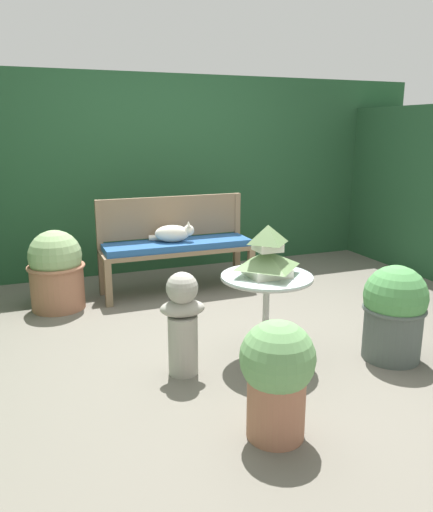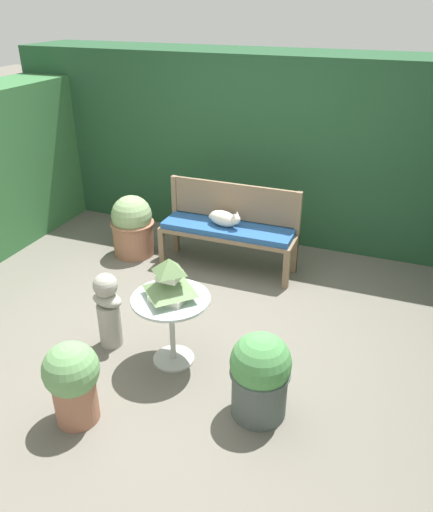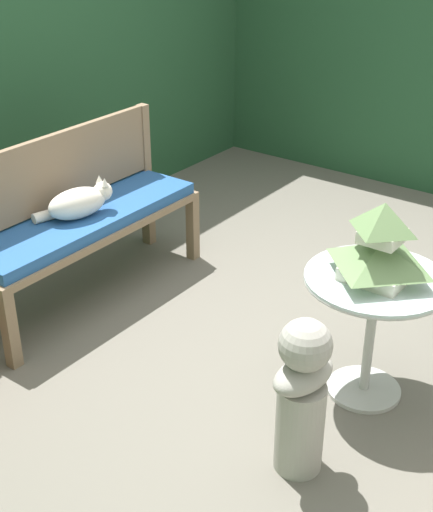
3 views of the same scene
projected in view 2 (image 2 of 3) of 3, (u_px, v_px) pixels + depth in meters
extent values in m
plane|color=#666056|center=(192.00, 327.00, 4.52)|extent=(30.00, 30.00, 0.00)
cube|color=#234C2D|center=(272.00, 144.00, 6.08)|extent=(6.40, 0.96, 2.12)
cube|color=#7F664C|center=(162.00, 248.00, 5.49)|extent=(0.06, 0.06, 0.40)
cube|color=#7F664C|center=(286.00, 270.00, 5.04)|extent=(0.06, 0.06, 0.40)
cube|color=#7F664C|center=(176.00, 235.00, 5.79)|extent=(0.06, 0.06, 0.40)
cube|color=#7F664C|center=(294.00, 255.00, 5.34)|extent=(0.06, 0.06, 0.40)
cube|color=#7F664C|center=(228.00, 233.00, 5.31)|extent=(1.46, 0.42, 0.04)
cube|color=#23518E|center=(228.00, 229.00, 5.29)|extent=(1.40, 0.39, 0.06)
cube|color=#7F664C|center=(175.00, 214.00, 5.68)|extent=(0.06, 0.06, 0.91)
cube|color=#7F664C|center=(297.00, 233.00, 5.23)|extent=(0.06, 0.06, 0.91)
cube|color=#7F664C|center=(234.00, 201.00, 5.33)|extent=(1.40, 0.04, 0.40)
ellipsoid|color=silver|center=(223.00, 218.00, 5.25)|extent=(0.36, 0.24, 0.16)
sphere|color=silver|center=(235.00, 219.00, 5.15)|extent=(0.10, 0.10, 0.10)
cone|color=silver|center=(237.00, 213.00, 5.14)|extent=(0.04, 0.04, 0.05)
cone|color=silver|center=(234.00, 215.00, 5.10)|extent=(0.04, 0.04, 0.05)
cylinder|color=silver|center=(217.00, 218.00, 5.39)|extent=(0.19, 0.10, 0.06)
cylinder|color=#B7B7B2|center=(174.00, 358.00, 4.11)|extent=(0.34, 0.34, 0.02)
cylinder|color=#B7B7B2|center=(172.00, 330.00, 3.98)|extent=(0.04, 0.04, 0.59)
cylinder|color=silver|center=(171.00, 298.00, 3.84)|extent=(0.62, 0.62, 0.01)
torus|color=#B7B7B2|center=(171.00, 300.00, 3.85)|extent=(0.62, 0.62, 0.02)
cube|color=silver|center=(170.00, 294.00, 3.82)|extent=(0.26, 0.26, 0.06)
pyramid|color=#668451|center=(170.00, 285.00, 3.79)|extent=(0.35, 0.35, 0.11)
cube|color=silver|center=(170.00, 276.00, 3.75)|extent=(0.16, 0.16, 0.05)
pyramid|color=#668451|center=(169.00, 266.00, 3.71)|extent=(0.22, 0.22, 0.12)
cylinder|color=#A39E93|center=(110.00, 325.00, 4.22)|extent=(0.19, 0.19, 0.39)
ellipsoid|color=#A39E93|center=(107.00, 299.00, 4.10)|extent=(0.31, 0.21, 0.11)
sphere|color=#A39E93|center=(105.00, 285.00, 4.04)|extent=(0.20, 0.20, 0.20)
cylinder|color=#4C5651|center=(259.00, 392.00, 3.52)|extent=(0.39, 0.39, 0.37)
torus|color=#4C5651|center=(260.00, 373.00, 3.43)|extent=(0.43, 0.43, 0.03)
sphere|color=#4C8E4C|center=(261.00, 363.00, 3.39)|extent=(0.43, 0.43, 0.43)
cylinder|color=#9E664C|center=(134.00, 238.00, 5.72)|extent=(0.46, 0.46, 0.40)
torus|color=#9E664C|center=(132.00, 223.00, 5.64)|extent=(0.50, 0.50, 0.03)
sphere|color=#89A870|center=(132.00, 215.00, 5.59)|extent=(0.46, 0.46, 0.46)
cylinder|color=#9E664C|center=(76.00, 398.00, 3.47)|extent=(0.30, 0.30, 0.37)
torus|color=#9E664C|center=(72.00, 379.00, 3.39)|extent=(0.33, 0.33, 0.03)
sphere|color=#66995B|center=(71.00, 370.00, 3.35)|extent=(0.39, 0.39, 0.39)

